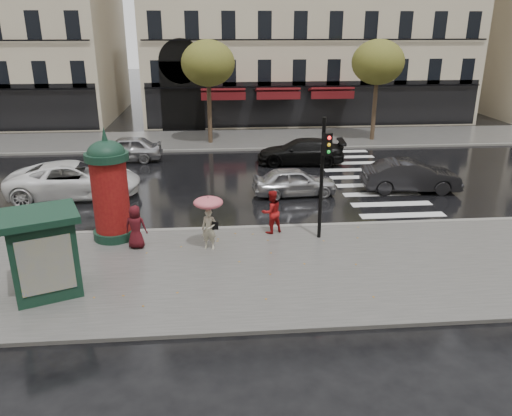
{
  "coord_description": "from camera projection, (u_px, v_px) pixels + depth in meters",
  "views": [
    {
      "loc": [
        -1.76,
        -14.82,
        7.47
      ],
      "look_at": [
        -0.37,
        1.5,
        1.44
      ],
      "focal_mm": 35.0,
      "sensor_mm": 36.0,
      "label": 1
    }
  ],
  "objects": [
    {
      "name": "morris_column",
      "position": [
        110.0,
        187.0,
        17.67
      ],
      "size": [
        1.52,
        1.52,
        4.1
      ],
      "color": "#122E21",
      "rests_on": "near_sidewalk"
    },
    {
      "name": "ground",
      "position": [
        271.0,
        264.0,
        16.58
      ],
      "size": [
        160.0,
        160.0,
        0.0
      ],
      "primitive_type": "plane",
      "color": "black",
      "rests_on": "ground"
    },
    {
      "name": "far_kerb",
      "position": [
        242.0,
        149.0,
        31.52
      ],
      "size": [
        90.0,
        0.25,
        0.14
      ],
      "primitive_type": "cube",
      "color": "slate",
      "rests_on": "ground"
    },
    {
      "name": "car_far_silver",
      "position": [
        125.0,
        149.0,
        28.83
      ],
      "size": [
        4.31,
        1.8,
        1.46
      ],
      "primitive_type": "imported",
      "rotation": [
        0.0,
        0.0,
        -1.55
      ],
      "color": "#9D9DA2",
      "rests_on": "ground"
    },
    {
      "name": "man_burgundy",
      "position": [
        136.0,
        227.0,
        17.27
      ],
      "size": [
        0.83,
        0.61,
        1.55
      ],
      "primitive_type": "imported",
      "rotation": [
        0.0,
        0.0,
        2.98
      ],
      "color": "#460E14",
      "rests_on": "near_sidewalk"
    },
    {
      "name": "near_kerb",
      "position": [
        262.0,
        228.0,
        19.36
      ],
      "size": [
        90.0,
        0.25,
        0.14
      ],
      "primitive_type": "cube",
      "color": "slate",
      "rests_on": "ground"
    },
    {
      "name": "far_sidewalk",
      "position": [
        240.0,
        139.0,
        34.33
      ],
      "size": [
        90.0,
        6.0,
        0.12
      ],
      "primitive_type": "cube",
      "color": "#474744",
      "rests_on": "ground"
    },
    {
      "name": "zebra_crossing",
      "position": [
        364.0,
        177.0,
        26.04
      ],
      "size": [
        3.6,
        11.75,
        0.01
      ],
      "primitive_type": "cube",
      "color": "silver",
      "rests_on": "ground"
    },
    {
      "name": "car_white",
      "position": [
        75.0,
        180.0,
        22.82
      ],
      "size": [
        6.05,
        3.16,
        1.63
      ],
      "primitive_type": "imported",
      "rotation": [
        0.0,
        0.0,
        1.65
      ],
      "color": "white",
      "rests_on": "ground"
    },
    {
      "name": "woman_umbrella",
      "position": [
        209.0,
        214.0,
        17.01
      ],
      "size": [
        1.01,
        1.01,
        1.94
      ],
      "color": "#BDB69C",
      "rests_on": "near_sidewalk"
    },
    {
      "name": "traffic_light",
      "position": [
        323.0,
        167.0,
        17.38
      ],
      "size": [
        0.33,
        0.44,
        4.42
      ],
      "color": "black",
      "rests_on": "near_sidewalk"
    },
    {
      "name": "woman_red",
      "position": [
        271.0,
        212.0,
        18.52
      ],
      "size": [
        0.99,
        0.9,
        1.65
      ],
      "primitive_type": "imported",
      "rotation": [
        0.0,
        0.0,
        3.56
      ],
      "color": "maroon",
      "rests_on": "near_sidewalk"
    },
    {
      "name": "newsstand",
      "position": [
        43.0,
        253.0,
        14.14
      ],
      "size": [
        2.56,
        2.38,
        2.49
      ],
      "color": "#122E21",
      "rests_on": "near_sidewalk"
    },
    {
      "name": "car_silver",
      "position": [
        294.0,
        181.0,
        23.07
      ],
      "size": [
        3.97,
        1.83,
        1.32
      ],
      "primitive_type": "imported",
      "rotation": [
        0.0,
        0.0,
        1.64
      ],
      "color": "#B3B4B8",
      "rests_on": "ground"
    },
    {
      "name": "car_black",
      "position": [
        301.0,
        152.0,
        28.29
      ],
      "size": [
        5.09,
        2.49,
        1.43
      ],
      "primitive_type": "imported",
      "rotation": [
        0.0,
        0.0,
        -1.67
      ],
      "color": "black",
      "rests_on": "ground"
    },
    {
      "name": "near_sidewalk",
      "position": [
        273.0,
        269.0,
        16.09
      ],
      "size": [
        90.0,
        7.0,
        0.12
      ],
      "primitive_type": "cube",
      "color": "#474744",
      "rests_on": "ground"
    },
    {
      "name": "car_darkgrey",
      "position": [
        411.0,
        176.0,
        23.6
      ],
      "size": [
        4.66,
        1.95,
        1.5
      ],
      "primitive_type": "imported",
      "rotation": [
        0.0,
        0.0,
        1.49
      ],
      "color": "black",
      "rests_on": "ground"
    },
    {
      "name": "tree_far_right",
      "position": [
        378.0,
        63.0,
        32.35
      ],
      "size": [
        3.4,
        3.4,
        6.64
      ],
      "color": "#38281C",
      "rests_on": "ground"
    },
    {
      "name": "tree_far_left",
      "position": [
        208.0,
        64.0,
        31.47
      ],
      "size": [
        3.4,
        3.4,
        6.64
      ],
      "color": "#38281C",
      "rests_on": "ground"
    }
  ]
}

